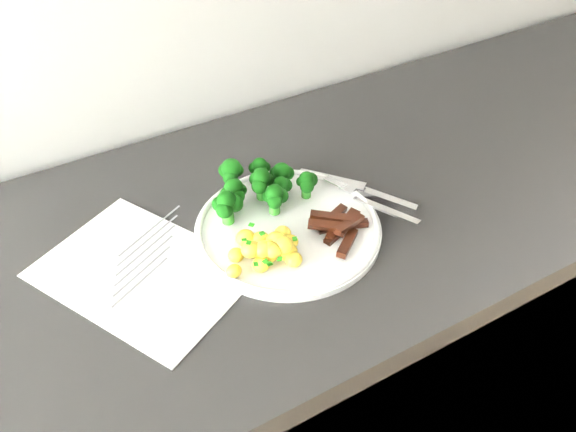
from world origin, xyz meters
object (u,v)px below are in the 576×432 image
at_px(counter, 266,392).
at_px(recipe_paper, 143,272).
at_px(plate, 288,228).
at_px(fork, 373,202).
at_px(beef_strips, 340,226).
at_px(broccoli, 257,186).
at_px(knife, 372,194).
at_px(potatoes, 267,249).

xyz_separation_m(counter, recipe_paper, (-0.18, -0.00, 0.43)).
xyz_separation_m(plate, fork, (0.13, -0.02, 0.01)).
height_order(recipe_paper, beef_strips, beef_strips).
xyz_separation_m(plate, broccoli, (-0.01, 0.07, 0.04)).
relative_size(counter, knife, 13.62).
distance_m(beef_strips, fork, 0.07).
bearing_deg(plate, broccoli, 101.07).
height_order(beef_strips, fork, beef_strips).
xyz_separation_m(fork, knife, (0.02, 0.03, -0.01)).
distance_m(broccoli, knife, 0.18).
bearing_deg(knife, broccoli, 158.21).
height_order(recipe_paper, fork, fork).
distance_m(counter, fork, 0.48).
distance_m(counter, beef_strips, 0.46).
xyz_separation_m(plate, knife, (0.15, 0.00, 0.00)).
bearing_deg(knife, beef_strips, -152.06).
height_order(recipe_paper, plate, plate).
height_order(recipe_paper, potatoes, potatoes).
bearing_deg(fork, broccoli, 147.60).
distance_m(counter, broccoli, 0.47).
distance_m(potatoes, beef_strips, 0.11).
height_order(plate, potatoes, potatoes).
relative_size(plate, beef_strips, 2.92).
distance_m(beef_strips, knife, 0.10).
distance_m(broccoli, potatoes, 0.11).
relative_size(broccoli, knife, 0.99).
bearing_deg(counter, fork, -18.53).
height_order(fork, knife, fork).
height_order(potatoes, beef_strips, potatoes).
bearing_deg(broccoli, fork, -32.40).
bearing_deg(plate, potatoes, -144.19).
bearing_deg(plate, beef_strips, -37.23).
xyz_separation_m(potatoes, beef_strips, (0.11, -0.01, -0.01)).
distance_m(recipe_paper, broccoli, 0.20).
xyz_separation_m(broccoli, potatoes, (-0.04, -0.11, -0.02)).
height_order(counter, fork, fork).
height_order(broccoli, beef_strips, broccoli).
height_order(plate, fork, fork).
bearing_deg(potatoes, knife, 11.60).
distance_m(plate, knife, 0.15).
relative_size(potatoes, knife, 0.67).
xyz_separation_m(recipe_paper, beef_strips, (0.27, -0.07, 0.02)).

